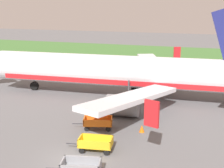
{
  "coord_description": "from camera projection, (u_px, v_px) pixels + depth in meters",
  "views": [
    {
      "loc": [
        9.14,
        -17.94,
        10.57
      ],
      "look_at": [
        -1.11,
        11.17,
        2.8
      ],
      "focal_mm": 49.37,
      "sensor_mm": 36.0,
      "label": 1
    }
  ],
  "objects": [
    {
      "name": "ground_plane",
      "position": [
        75.0,
        159.0,
        21.93
      ],
      "size": [
        220.0,
        220.0,
        0.0
      ],
      "primitive_type": "plane",
      "color": "slate"
    },
    {
      "name": "grass_strip",
      "position": [
        176.0,
        55.0,
        69.36
      ],
      "size": [
        220.0,
        28.0,
        0.06
      ],
      "primitive_type": "cube",
      "color": "#477A38",
      "rests_on": "ground"
    },
    {
      "name": "airplane",
      "position": [
        121.0,
        72.0,
        36.58
      ],
      "size": [
        37.66,
        30.26,
        11.34
      ],
      "color": "silver",
      "rests_on": "ground"
    },
    {
      "name": "baggage_cart_second_in_row",
      "position": [
        81.0,
        168.0,
        19.62
      ],
      "size": [
        3.62,
        1.97,
        1.07
      ],
      "color": "gray",
      "rests_on": "ground"
    },
    {
      "name": "baggage_cart_third_in_row",
      "position": [
        95.0,
        143.0,
        23.09
      ],
      "size": [
        3.62,
        1.8,
        1.07
      ],
      "color": "gold",
      "rests_on": "ground"
    },
    {
      "name": "baggage_cart_fourth_in_row",
      "position": [
        98.0,
        122.0,
        27.28
      ],
      "size": [
        3.61,
        2.06,
        1.07
      ],
      "color": "orange",
      "rests_on": "ground"
    },
    {
      "name": "baggage_cart_far_end",
      "position": [
        109.0,
        107.0,
        31.49
      ],
      "size": [
        3.63,
        1.84,
        1.07
      ],
      "color": "orange",
      "rests_on": "ground"
    },
    {
      "name": "traffic_cone_near_plane",
      "position": [
        94.0,
        109.0,
        31.51
      ],
      "size": [
        0.54,
        0.54,
        0.71
      ],
      "primitive_type": "cone",
      "color": "orange",
      "rests_on": "ground"
    },
    {
      "name": "traffic_cone_mid_apron",
      "position": [
        142.0,
        129.0,
        26.64
      ],
      "size": [
        0.48,
        0.48,
        0.63
      ],
      "primitive_type": "cone",
      "color": "orange",
      "rests_on": "ground"
    }
  ]
}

